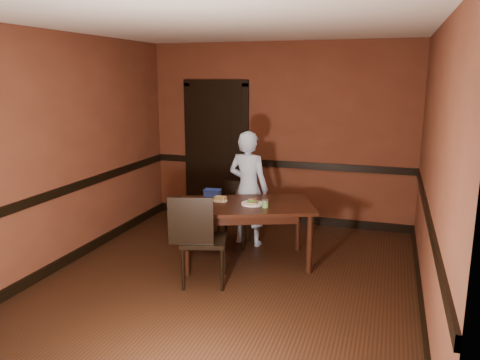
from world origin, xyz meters
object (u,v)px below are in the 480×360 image
Objects in this scene: dining_table at (246,233)px; food_tub at (212,193)px; chair_near at (204,238)px; person at (248,188)px; sauce_jar at (265,204)px; cheese_saucer at (220,199)px; sandwich_plate at (252,203)px; chair_far at (234,214)px.

dining_table is 0.69m from food_tub.
chair_near is 0.66× the size of person.
sauce_jar is at bearing 130.91° from person.
chair_near is at bearing -83.84° from cheese_saucer.
dining_table is 5.94× the size of sandwich_plate.
person reaches higher than food_tub.
sandwich_plate is 0.20m from sauce_jar.
chair_far is 9.14× the size of sauce_jar.
chair_far reaches higher than sauce_jar.
chair_near is at bearing 96.37° from person.
chair_far reaches higher than food_tub.
sandwich_plate is at bearing 121.55° from person.
person is 0.83m from sauce_jar.
chair_far is 0.39m from person.
person is at bearing 120.53° from sauce_jar.
food_tub is at bearing 158.66° from sauce_jar.
dining_table is 0.63m from chair_far.
chair_far is 0.93m from sauce_jar.
food_tub reaches higher than sandwich_plate.
person reaches higher than chair_far.
chair_far reaches higher than sandwich_plate.
person is at bearing -110.15° from chair_near.
sauce_jar is at bearing -146.97° from chair_near.
sauce_jar is at bearing -10.74° from cheese_saucer.
food_tub reaches higher than dining_table.
chair_far is at bearing 100.02° from dining_table.
person is 0.54m from food_tub.
sauce_jar reaches higher than dining_table.
chair_near is 0.76m from cheese_saucer.
chair_near is 1.34m from person.
person is at bearing 111.17° from sandwich_plate.
sandwich_plate is 2.87× the size of sauce_jar.
sandwich_plate reaches higher than cheese_saucer.
chair_near is (-0.26, -0.68, 0.14)m from dining_table.
dining_table is 7.13× the size of food_tub.
person is at bearing 83.00° from dining_table.
dining_table is 0.49m from sauce_jar.
food_tub is at bearing 133.03° from cheese_saucer.
cheese_saucer is 0.81× the size of food_tub.
dining_table is 1.02× the size of person.
sandwich_plate is at bearing -54.99° from chair_far.
person reaches higher than sauce_jar.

